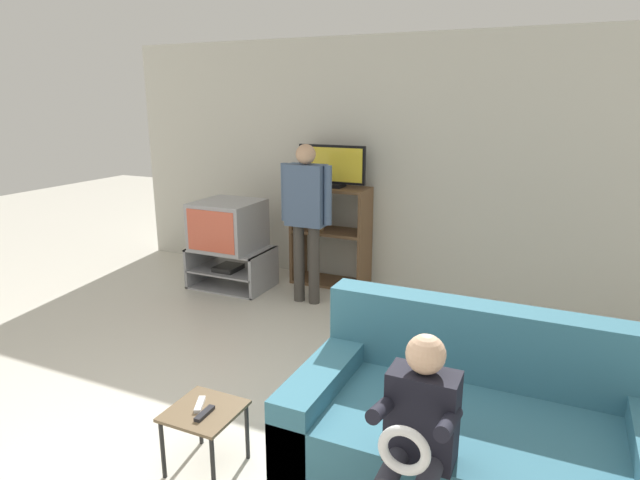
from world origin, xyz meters
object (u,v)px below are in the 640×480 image
at_px(television_flat, 332,167).
at_px(person_standing_adult, 306,209).
at_px(snack_table, 205,418).
at_px(remote_control_white, 200,404).
at_px(tv_stand, 232,268).
at_px(remote_control_black, 205,413).
at_px(media_shelf, 331,235).
at_px(person_seated_child, 417,435).
at_px(couch, 472,435).
at_px(television_main, 228,225).

distance_m(television_flat, person_standing_adult, 0.69).
bearing_deg(snack_table, remote_control_white, 156.45).
xyz_separation_m(television_flat, person_standing_adult, (-0.00, -0.60, -0.33)).
xyz_separation_m(television_flat, snack_table, (0.59, -3.08, -0.97)).
relative_size(tv_stand, television_flat, 1.13).
bearing_deg(person_standing_adult, remote_control_black, -75.88).
height_order(tv_stand, person_standing_adult, person_standing_adult).
bearing_deg(person_standing_adult, tv_stand, 176.03).
bearing_deg(snack_table, television_flat, 100.91).
height_order(tv_stand, snack_table, tv_stand).
bearing_deg(media_shelf, person_seated_child, -60.67).
bearing_deg(television_flat, snack_table, -79.09).
height_order(snack_table, remote_control_black, remote_control_black).
distance_m(snack_table, remote_control_black, 0.08).
height_order(tv_stand, remote_control_black, tv_stand).
bearing_deg(television_flat, remote_control_white, -79.76).
bearing_deg(television_flat, couch, -53.44).
xyz_separation_m(television_flat, remote_control_black, (0.63, -3.12, -0.91)).
bearing_deg(person_seated_child, television_main, 136.04).
bearing_deg(couch, person_standing_adult, 134.04).
bearing_deg(person_seated_child, remote_control_black, 177.30).
xyz_separation_m(tv_stand, television_main, (-0.02, -0.00, 0.47)).
relative_size(television_main, person_standing_adult, 0.41).
xyz_separation_m(remote_control_black, person_standing_adult, (-0.63, 2.52, 0.58)).
bearing_deg(snack_table, remote_control_black, -49.99).
distance_m(media_shelf, remote_control_white, 3.12).
height_order(media_shelf, remote_control_black, media_shelf).
height_order(media_shelf, person_seated_child, media_shelf).
distance_m(media_shelf, person_standing_adult, 0.72).
xyz_separation_m(media_shelf, couch, (1.94, -2.60, -0.26)).
bearing_deg(television_main, person_seated_child, -43.96).
height_order(remote_control_black, person_seated_child, person_seated_child).
relative_size(media_shelf, couch, 0.59).
height_order(television_flat, couch, television_flat).
relative_size(television_main, couch, 0.35).
bearing_deg(tv_stand, couch, -35.77).
bearing_deg(person_standing_adult, remote_control_white, -77.23).
xyz_separation_m(television_main, media_shelf, (0.95, 0.54, -0.14)).
relative_size(remote_control_black, person_standing_adult, 0.09).
distance_m(media_shelf, snack_table, 3.15).
relative_size(snack_table, couch, 0.20).
xyz_separation_m(tv_stand, media_shelf, (0.93, 0.54, 0.34)).
bearing_deg(tv_stand, snack_table, -58.92).
height_order(tv_stand, remote_control_white, tv_stand).
height_order(television_flat, remote_control_white, television_flat).
height_order(tv_stand, couch, couch).
xyz_separation_m(media_shelf, remote_control_black, (0.64, -3.12, -0.18)).
bearing_deg(remote_control_white, tv_stand, 95.33).
height_order(television_main, media_shelf, media_shelf).
relative_size(media_shelf, person_seated_child, 1.04).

